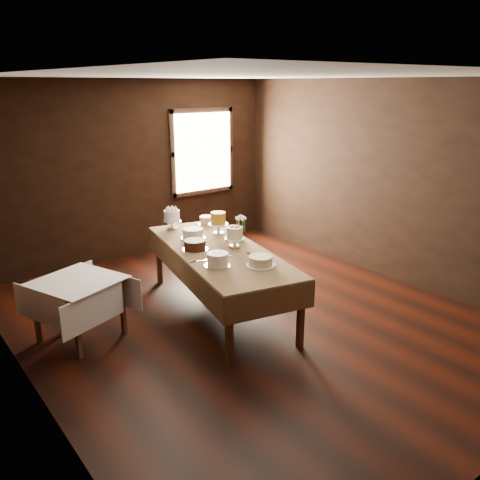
% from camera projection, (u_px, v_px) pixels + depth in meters
% --- Properties ---
extents(floor, '(5.00, 6.00, 0.01)m').
position_uv_depth(floor, '(250.00, 319.00, 6.07)').
color(floor, black).
rests_on(floor, ground).
extents(ceiling, '(5.00, 6.00, 0.01)m').
position_uv_depth(ceiling, '(252.00, 76.00, 5.23)').
color(ceiling, beige).
rests_on(ceiling, wall_back).
extents(wall_back, '(5.00, 0.02, 2.80)m').
position_uv_depth(wall_back, '(133.00, 171.00, 7.92)').
color(wall_back, black).
rests_on(wall_back, ground).
extents(wall_left, '(0.02, 6.00, 2.80)m').
position_uv_depth(wall_left, '(18.00, 249.00, 4.20)').
color(wall_left, black).
rests_on(wall_left, ground).
extents(wall_right, '(0.02, 6.00, 2.80)m').
position_uv_depth(wall_right, '(389.00, 181.00, 7.10)').
color(wall_right, black).
rests_on(wall_right, ground).
extents(window, '(1.10, 0.05, 1.30)m').
position_uv_depth(window, '(203.00, 152.00, 8.57)').
color(window, '#FFEABF').
rests_on(window, wall_back).
extents(display_table, '(1.54, 2.76, 0.81)m').
position_uv_depth(display_table, '(219.00, 254.00, 6.07)').
color(display_table, '#3F2717').
rests_on(display_table, ground).
extents(side_table, '(1.06, 1.06, 0.69)m').
position_uv_depth(side_table, '(78.00, 287.00, 5.43)').
color(side_table, '#3F2717').
rests_on(side_table, ground).
extents(cake_meringue, '(0.26, 0.26, 0.27)m').
position_uv_depth(cake_meringue, '(172.00, 220.00, 6.86)').
color(cake_meringue, silver).
rests_on(cake_meringue, display_table).
extents(cake_speckled, '(0.26, 0.26, 0.12)m').
position_uv_depth(cake_speckled, '(207.00, 221.00, 7.10)').
color(cake_speckled, silver).
rests_on(cake_speckled, display_table).
extents(cake_lattice, '(0.35, 0.35, 0.12)m').
position_uv_depth(cake_lattice, '(193.00, 234.00, 6.46)').
color(cake_lattice, white).
rests_on(cake_lattice, display_table).
extents(cake_caramel, '(0.28, 0.28, 0.30)m').
position_uv_depth(cake_caramel, '(218.00, 224.00, 6.65)').
color(cake_caramel, white).
rests_on(cake_caramel, display_table).
extents(cake_chocolate, '(0.36, 0.36, 0.12)m').
position_uv_depth(cake_chocolate, '(195.00, 245.00, 6.01)').
color(cake_chocolate, silver).
rests_on(cake_chocolate, display_table).
extents(cake_flowers, '(0.26, 0.26, 0.26)m').
position_uv_depth(cake_flowers, '(235.00, 238.00, 6.11)').
color(cake_flowers, white).
rests_on(cake_flowers, display_table).
extents(cake_swirl, '(0.30, 0.30, 0.15)m').
position_uv_depth(cake_swirl, '(218.00, 260.00, 5.48)').
color(cake_swirl, silver).
rests_on(cake_swirl, display_table).
extents(cake_cream, '(0.32, 0.32, 0.11)m').
position_uv_depth(cake_cream, '(261.00, 261.00, 5.49)').
color(cake_cream, white).
rests_on(cake_cream, display_table).
extents(cake_server_a, '(0.24, 0.06, 0.01)m').
position_uv_depth(cake_server_a, '(234.00, 255.00, 5.84)').
color(cake_server_a, silver).
rests_on(cake_server_a, display_table).
extents(cake_server_b, '(0.04, 0.24, 0.01)m').
position_uv_depth(cake_server_b, '(257.00, 256.00, 5.80)').
color(cake_server_b, silver).
rests_on(cake_server_b, display_table).
extents(cake_server_d, '(0.22, 0.15, 0.01)m').
position_uv_depth(cake_server_d, '(230.00, 239.00, 6.44)').
color(cake_server_d, silver).
rests_on(cake_server_d, display_table).
extents(cake_server_e, '(0.24, 0.07, 0.01)m').
position_uv_depth(cake_server_e, '(203.00, 260.00, 5.67)').
color(cake_server_e, silver).
rests_on(cake_server_e, display_table).
extents(flower_vase, '(0.16, 0.16, 0.12)m').
position_uv_depth(flower_vase, '(241.00, 236.00, 6.36)').
color(flower_vase, '#2D2823').
rests_on(flower_vase, display_table).
extents(flower_bouquet, '(0.14, 0.14, 0.20)m').
position_uv_depth(flower_bouquet, '(241.00, 223.00, 6.30)').
color(flower_bouquet, white).
rests_on(flower_bouquet, flower_vase).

